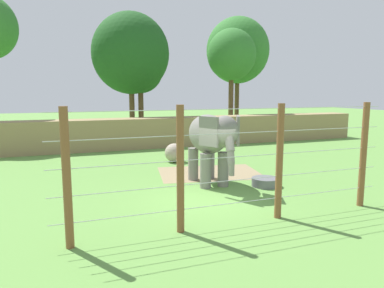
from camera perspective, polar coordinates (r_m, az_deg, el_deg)
name	(u,v)px	position (r m, az deg, el deg)	size (l,w,h in m)	color
ground_plane	(204,199)	(13.02, 1.97, -8.80)	(120.00, 120.00, 0.00)	#609342
dirt_patch	(210,173)	(17.07, 2.83, -4.64)	(4.72, 3.35, 0.01)	#937F5B
embankment_wall	(134,133)	(24.74, -9.36, 1.72)	(36.00, 1.80, 2.05)	#997F56
elephant	(211,138)	(14.60, 3.02, 0.98)	(1.69, 4.01, 2.97)	gray
enrichment_ball	(174,153)	(19.59, -2.87, -1.41)	(1.04, 1.04, 1.04)	tan
cable_fence	(236,165)	(10.28, 7.05, -3.36)	(10.37, 0.21, 3.51)	brown
water_tub	(265,182)	(14.96, 11.65, -5.97)	(1.10, 1.10, 0.35)	slate
tree_far_left	(238,51)	(36.13, 7.34, 14.65)	(6.10, 6.10, 11.06)	brown
tree_left_of_centre	(140,70)	(30.62, -8.32, 11.71)	(3.82, 3.82, 7.73)	brown
tree_behind_wall	(131,54)	(30.44, -9.82, 14.12)	(6.31, 6.31, 10.28)	brown
tree_far_right	(232,55)	(32.18, 6.37, 13.99)	(4.25, 4.25, 9.31)	brown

